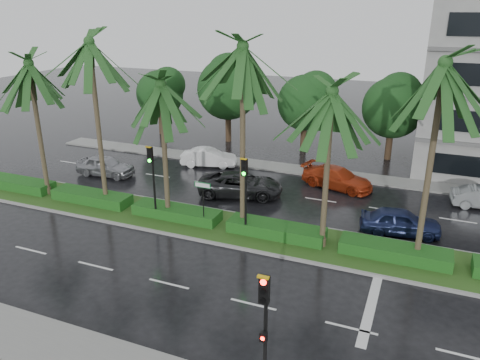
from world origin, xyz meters
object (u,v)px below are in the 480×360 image
at_px(car_red, 337,178).
at_px(car_darkgrey, 241,184).
at_px(signal_near, 264,330).
at_px(car_white, 209,158).
at_px(signal_median_left, 152,172).
at_px(car_silver, 105,166).
at_px(car_blue, 400,222).
at_px(street_sign, 203,193).

bearing_deg(car_red, car_darkgrey, 139.65).
distance_m(signal_near, car_white, 22.93).
bearing_deg(signal_median_left, car_red, 47.45).
bearing_deg(signal_near, car_silver, 139.34).
bearing_deg(signal_near, car_white, 120.20).
bearing_deg(signal_median_left, car_silver, 144.53).
bearing_deg(car_silver, signal_median_left, -129.26).
distance_m(car_red, car_blue, 7.15).
bearing_deg(car_blue, street_sign, 99.65).
relative_size(car_darkgrey, car_blue, 1.29).
relative_size(signal_near, car_darkgrey, 0.81).
xyz_separation_m(signal_near, car_darkgrey, (-7.00, 15.19, -1.75)).
height_order(street_sign, car_white, street_sign).
height_order(street_sign, car_blue, street_sign).
height_order(street_sign, car_silver, street_sign).
bearing_deg(car_white, street_sign, -170.78).
xyz_separation_m(car_silver, car_red, (16.00, 3.92, -0.02)).
xyz_separation_m(signal_median_left, car_white, (-1.50, 10.07, -2.31)).
bearing_deg(street_sign, signal_median_left, -176.53).
distance_m(signal_median_left, car_darkgrey, 6.65).
distance_m(street_sign, car_silver, 11.78).
height_order(signal_near, signal_median_left, signal_median_left).
bearing_deg(car_red, street_sign, 164.07).
bearing_deg(car_darkgrey, car_silver, 76.20).
distance_m(signal_median_left, car_silver, 9.48).
height_order(signal_median_left, car_darkgrey, signal_median_left).
bearing_deg(signal_median_left, car_darkgrey, 61.38).
xyz_separation_m(signal_median_left, street_sign, (3.00, 0.18, -0.87)).
bearing_deg(street_sign, car_silver, 153.82).
distance_m(car_white, car_darkgrey, 6.41).
bearing_deg(car_white, car_blue, -128.96).
relative_size(signal_median_left, car_blue, 1.04).
xyz_separation_m(signal_near, car_red, (-1.50, 18.95, -1.80)).
bearing_deg(street_sign, car_darkgrey, 90.00).
bearing_deg(signal_near, car_darkgrey, 114.75).
bearing_deg(signal_near, car_red, 94.53).
relative_size(street_sign, car_blue, 0.62).
bearing_deg(car_red, signal_median_left, 152.73).
relative_size(signal_near, street_sign, 1.68).
height_order(signal_near, car_red, signal_near).
bearing_deg(car_white, car_darkgrey, -150.70).
bearing_deg(car_darkgrey, car_white, 29.91).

